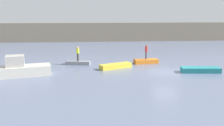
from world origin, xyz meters
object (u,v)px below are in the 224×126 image
Objects in this scene: motorboat at (20,69)px; rowboat_grey at (78,63)px; person_red_shirt at (146,51)px; rowboat_orange at (146,61)px; rowboat_yellow at (116,66)px; rowboat_teal at (201,70)px; person_hiviz_shirt at (78,53)px.

rowboat_grey is at bearing 43.48° from motorboat.
person_red_shirt is at bearing 8.58° from rowboat_grey.
rowboat_yellow is at bearing -157.02° from rowboat_orange.
rowboat_grey is 4.86m from rowboat_yellow.
motorboat reaches higher than rowboat_yellow.
person_red_shirt is at bearing -84.33° from rowboat_orange.
rowboat_teal is at bearing -41.18° from rowboat_yellow.
person_red_shirt reaches higher than person_hiviz_shirt.
rowboat_grey is at bearing 126.07° from rowboat_yellow.
rowboat_yellow is (4.24, -2.38, 0.06)m from rowboat_grey.
person_hiviz_shirt is 0.99× the size of person_red_shirt.
rowboat_yellow is (9.52, 2.63, -0.44)m from motorboat.
person_red_shirt reaches higher than rowboat_teal.
rowboat_grey is 1.61× the size of person_red_shirt.
person_hiviz_shirt reaches higher than rowboat_orange.
rowboat_yellow is 4.52m from rowboat_orange.
person_red_shirt reaches higher than rowboat_grey.
rowboat_yellow is 4.99m from person_hiviz_shirt.
motorboat is 18.06m from rowboat_teal.
rowboat_orange is 1.63× the size of person_red_shirt.
motorboat is at bearing -167.95° from rowboat_orange.
person_hiviz_shirt reaches higher than rowboat_yellow.
motorboat is 7.31m from person_hiviz_shirt.
rowboat_orange is at bearing 20.42° from motorboat.
motorboat is 1.99× the size of rowboat_orange.
rowboat_grey is (5.28, 5.01, -0.50)m from motorboat.
person_red_shirt reaches higher than motorboat.
person_hiviz_shirt is (-12.77, 4.92, 1.12)m from rowboat_teal.
rowboat_orange is 1.65× the size of person_hiviz_shirt.
rowboat_teal is at bearing -46.32° from person_red_shirt.
person_hiviz_shirt is at bearing 163.94° from rowboat_teal.
rowboat_grey is 8.20m from person_red_shirt.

